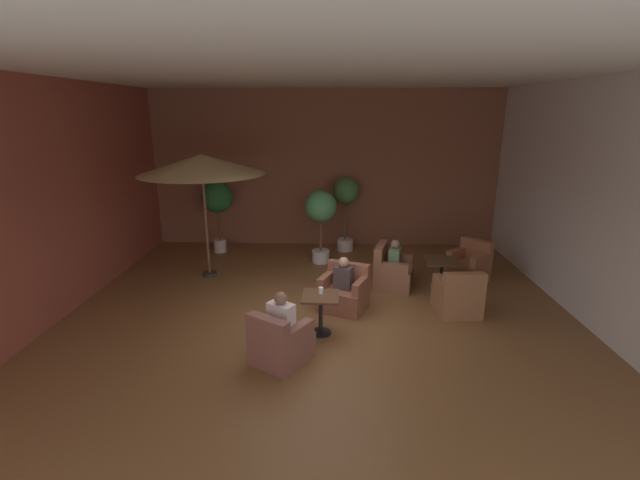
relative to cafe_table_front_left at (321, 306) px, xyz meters
name	(u,v)px	position (x,y,z in m)	size (l,w,h in m)	color
ground_plane	(319,322)	(-0.04, 0.44, -0.52)	(9.47, 9.84, 0.02)	brown
wall_back_brick	(325,169)	(-0.04, 5.32, 1.59)	(9.47, 0.08, 4.20)	brown
wall_left_accent	(42,205)	(-4.74, 0.44, 1.59)	(0.08, 9.84, 4.20)	brown
wall_right_plain	(608,208)	(4.66, 0.44, 1.59)	(0.08, 9.84, 4.20)	silver
ceiling_slab	(319,69)	(-0.04, 0.44, 3.72)	(9.47, 9.84, 0.06)	white
cafe_table_front_left	(321,306)	(0.00, 0.00, 0.00)	(0.62, 0.62, 0.69)	black
armchair_front_left_north	(344,293)	(0.41, 0.98, -0.19)	(1.02, 0.96, 0.86)	brown
armchair_front_left_east	(280,343)	(-0.58, -0.90, -0.20)	(1.01, 1.04, 0.82)	brown
cafe_table_front_right	(442,269)	(2.43, 1.86, 0.00)	(0.72, 0.72, 0.69)	black
armchair_front_right_north	(469,266)	(3.19, 2.52, -0.17)	(1.02, 1.02, 0.91)	brown
armchair_front_right_east	(392,272)	(1.45, 2.13, -0.18)	(0.94, 0.98, 0.92)	brown
armchair_front_right_south	(458,297)	(2.50, 0.86, -0.18)	(0.81, 0.83, 0.89)	#93603F
patio_umbrella_tall_red	(202,165)	(-2.62, 2.66, 2.01)	(2.70, 2.70, 2.74)	#2D2D2D
potted_tree_left_corner	(346,198)	(0.52, 4.69, 0.91)	(0.70, 0.70, 1.98)	silver
potted_tree_mid_left	(217,200)	(-2.82, 4.46, 0.89)	(0.81, 0.81, 1.89)	silver
potted_tree_mid_right	(321,212)	(-0.11, 3.69, 0.77)	(0.78, 0.78, 1.81)	silver
patron_blue_shirt	(343,275)	(0.39, 0.95, 0.20)	(0.39, 0.32, 0.61)	#423637
patron_by_window	(395,256)	(1.49, 2.12, 0.19)	(0.31, 0.43, 0.60)	#546B4D
patron_with_friend	(281,317)	(-0.55, -0.86, 0.21)	(0.45, 0.39, 0.70)	silver
iced_drink_cup	(321,291)	(0.00, 0.08, 0.24)	(0.08, 0.08, 0.11)	white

